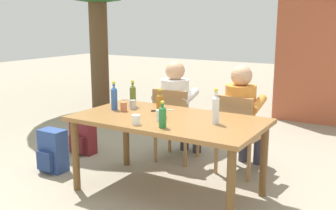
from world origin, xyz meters
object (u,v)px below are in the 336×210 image
(backpack_by_near_side, at_px, (83,136))
(dining_table, at_px, (168,126))
(bottle_green, at_px, (163,116))
(backpack_by_far_side, at_px, (52,151))
(cup_white, at_px, (136,120))
(cup_steel, at_px, (133,105))
(chair_far_left, at_px, (174,121))
(chair_far_right, at_px, (238,130))
(person_in_plaid_shirt, at_px, (243,113))
(table_knife, at_px, (161,110))
(bottle_olive, at_px, (133,95))
(bottle_blue, at_px, (114,98))
(person_in_white_shirt, at_px, (178,105))
(bottle_clear, at_px, (216,109))
(cup_terracotta, at_px, (124,107))
(cup_glass, at_px, (161,115))
(bottle_amber, at_px, (160,104))

(backpack_by_near_side, bearing_deg, dining_table, -16.22)
(bottle_green, distance_m, backpack_by_far_side, 1.63)
(cup_white, bearing_deg, cup_steel, 128.74)
(chair_far_left, distance_m, chair_far_right, 0.78)
(cup_steel, bearing_deg, person_in_plaid_shirt, 40.71)
(table_knife, bearing_deg, chair_far_right, 44.10)
(bottle_olive, height_order, table_knife, bottle_olive)
(bottle_olive, height_order, bottle_blue, bottle_blue)
(bottle_blue, relative_size, backpack_by_far_side, 0.62)
(chair_far_right, bearing_deg, table_knife, -135.90)
(chair_far_left, xyz_separation_m, bottle_green, (0.53, -1.10, 0.35))
(person_in_white_shirt, xyz_separation_m, backpack_by_far_side, (-0.97, -1.07, -0.43))
(chair_far_left, bearing_deg, bottle_blue, -107.88)
(person_in_white_shirt, distance_m, bottle_green, 1.34)
(person_in_white_shirt, distance_m, cup_white, 1.29)
(bottle_clear, xyz_separation_m, table_knife, (-0.67, 0.17, -0.13))
(person_in_plaid_shirt, distance_m, bottle_olive, 1.19)
(chair_far_left, distance_m, cup_terracotta, 0.85)
(bottle_olive, bearing_deg, dining_table, -22.05)
(cup_white, relative_size, backpack_by_far_side, 0.18)
(bottle_blue, xyz_separation_m, backpack_by_near_side, (-0.86, 0.43, -0.65))
(chair_far_right, height_order, cup_steel, chair_far_right)
(chair_far_left, relative_size, cup_white, 10.05)
(dining_table, height_order, bottle_clear, bottle_clear)
(cup_white, bearing_deg, cup_terracotta, 138.54)
(person_in_white_shirt, height_order, person_in_plaid_shirt, same)
(cup_terracotta, distance_m, cup_white, 0.54)
(dining_table, relative_size, backpack_by_far_side, 3.75)
(bottle_olive, bearing_deg, person_in_plaid_shirt, 34.46)
(dining_table, bearing_deg, bottle_green, -66.40)
(backpack_by_near_side, bearing_deg, table_knife, -10.14)
(person_in_white_shirt, bearing_deg, cup_glass, -68.70)
(bottle_amber, xyz_separation_m, backpack_by_far_side, (-1.26, -0.20, -0.63))
(chair_far_left, distance_m, person_in_white_shirt, 0.20)
(bottle_clear, height_order, cup_glass, bottle_clear)
(chair_far_left, xyz_separation_m, bottle_olive, (-0.18, -0.55, 0.37))
(dining_table, bearing_deg, backpack_by_near_side, 163.78)
(dining_table, relative_size, chair_far_left, 2.02)
(backpack_by_far_side, bearing_deg, person_in_white_shirt, 47.76)
(bottle_amber, distance_m, cup_steel, 0.41)
(chair_far_right, distance_m, table_knife, 0.87)
(person_in_plaid_shirt, relative_size, bottle_amber, 4.47)
(backpack_by_near_side, bearing_deg, bottle_clear, -11.69)
(cup_terracotta, bearing_deg, backpack_by_near_side, 156.21)
(dining_table, distance_m, cup_steel, 0.53)
(cup_steel, bearing_deg, chair_far_left, 80.84)
(cup_steel, bearing_deg, bottle_blue, -141.09)
(cup_glass, bearing_deg, chair_far_right, 67.27)
(person_in_white_shirt, relative_size, backpack_by_far_side, 2.52)
(bottle_amber, height_order, table_knife, bottle_amber)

